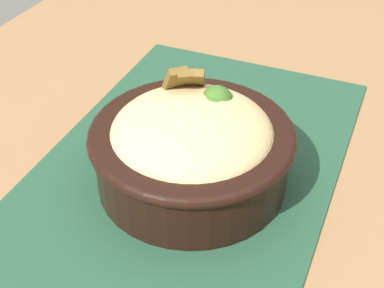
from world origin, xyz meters
The scene contains 4 objects.
table centered at (0.00, 0.00, 0.66)m, with size 1.23×0.91×0.72m.
placemat centered at (0.03, 0.03, 0.73)m, with size 0.47×0.32×0.00m, color #1E422D.
bowl centered at (0.00, 0.01, 0.78)m, with size 0.21×0.21×0.12m.
fork centered at (0.14, 0.02, 0.73)m, with size 0.02×0.13×0.00m.
Camera 1 is at (-0.41, -0.18, 1.13)m, focal length 52.04 mm.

